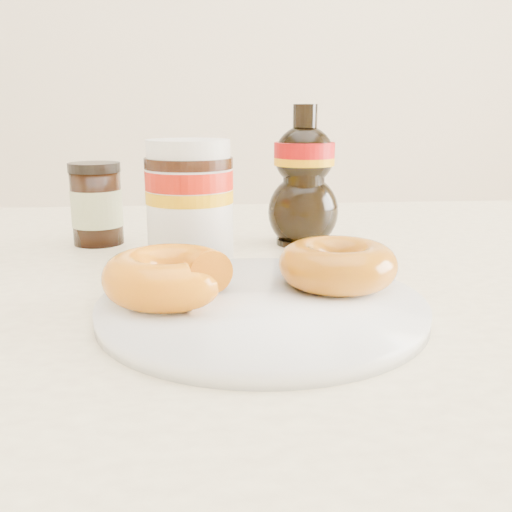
{
  "coord_description": "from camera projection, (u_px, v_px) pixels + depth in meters",
  "views": [
    {
      "loc": [
        -0.11,
        -0.42,
        0.91
      ],
      "look_at": [
        -0.07,
        0.05,
        0.79
      ],
      "focal_mm": 40.0,
      "sensor_mm": 36.0,
      "label": 1
    }
  ],
  "objects": [
    {
      "name": "dark_jar",
      "position": [
        97.0,
        205.0,
        0.68
      ],
      "size": [
        0.06,
        0.06,
        0.1
      ],
      "rotation": [
        0.0,
        0.0,
        -0.02
      ],
      "color": "black",
      "rests_on": "dining_table"
    },
    {
      "name": "dining_table",
      "position": [
        318.0,
        356.0,
        0.57
      ],
      "size": [
        1.4,
        0.9,
        0.75
      ],
      "color": "#FFF0C2",
      "rests_on": "ground"
    },
    {
      "name": "plate",
      "position": [
        262.0,
        306.0,
        0.45
      ],
      "size": [
        0.26,
        0.26,
        0.01
      ],
      "color": "white",
      "rests_on": "dining_table"
    },
    {
      "name": "nutella_jar",
      "position": [
        190.0,
        197.0,
        0.59
      ],
      "size": [
        0.09,
        0.09,
        0.13
      ],
      "rotation": [
        0.0,
        0.0,
        0.43
      ],
      "color": "white",
      "rests_on": "dining_table"
    },
    {
      "name": "donut_bitten",
      "position": [
        169.0,
        276.0,
        0.45
      ],
      "size": [
        0.13,
        0.13,
        0.04
      ],
      "primitive_type": "torus",
      "rotation": [
        0.0,
        0.0,
        0.27
      ],
      "color": "orange",
      "rests_on": "plate"
    },
    {
      "name": "donut_whole",
      "position": [
        338.0,
        264.0,
        0.48
      ],
      "size": [
        0.12,
        0.12,
        0.04
      ],
      "primitive_type": "torus",
      "rotation": [
        0.0,
        0.0,
        -0.23
      ],
      "color": "#9D5B0A",
      "rests_on": "plate"
    },
    {
      "name": "syrup_bottle",
      "position": [
        304.0,
        176.0,
        0.67
      ],
      "size": [
        0.1,
        0.1,
        0.16
      ],
      "primitive_type": null,
      "rotation": [
        0.0,
        0.0,
        0.33
      ],
      "color": "black",
      "rests_on": "dining_table"
    }
  ]
}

